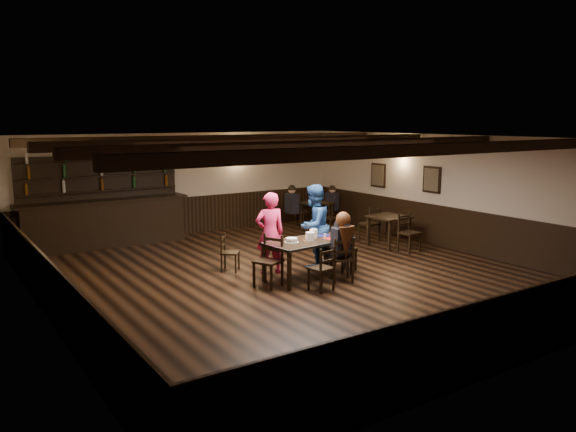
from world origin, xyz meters
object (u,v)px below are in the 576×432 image
woman_pink (270,233)px  man_blue (314,226)px  chair_near_right (343,256)px  bar_counter (104,217)px  chair_near_left (324,265)px  dining_table (309,244)px  cake (291,240)px

woman_pink → man_blue: size_ratio=0.95×
chair_near_right → man_blue: (0.23, 1.25, 0.35)m
bar_counter → chair_near_left: bearing=-69.3°
dining_table → cake: bearing=177.0°
dining_table → cake: (-0.40, 0.02, 0.11)m
chair_near_right → bar_counter: size_ratio=0.22×
dining_table → chair_near_right: chair_near_right is taller
cake → man_blue: bearing=32.9°
chair_near_left → chair_near_right: size_ratio=0.93×
chair_near_right → bar_counter: bar_counter is taller
dining_table → chair_near_right: size_ratio=2.09×
woman_pink → bar_counter: bearing=-52.2°
chair_near_right → bar_counter: bearing=116.9°
chair_near_left → woman_pink: 1.59m
chair_near_left → man_blue: man_blue is taller
dining_table → chair_near_left: size_ratio=2.24×
chair_near_right → woman_pink: (-0.81, 1.30, 0.31)m
man_blue → bar_counter: size_ratio=0.43×
dining_table → bar_counter: bar_counter is taller
chair_near_right → woman_pink: 1.56m
man_blue → cake: bearing=9.7°
chair_near_left → cake: 0.93m
chair_near_right → man_blue: size_ratio=0.51×
dining_table → woman_pink: 0.85m
woman_pink → man_blue: 1.04m
chair_near_right → cake: bearing=140.7°
man_blue → chair_near_left: bearing=36.8°
chair_near_right → cake: chair_near_right is taller
chair_near_left → man_blue: 1.77m
dining_table → cake: size_ratio=6.66×
chair_near_left → cake: size_ratio=2.97×
dining_table → chair_near_left: 0.91m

